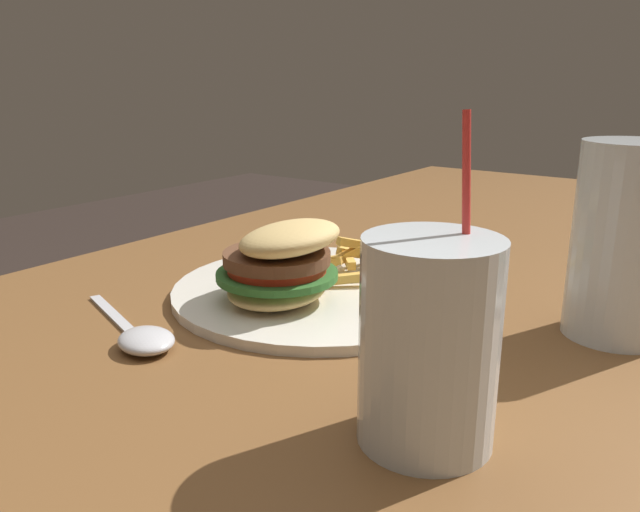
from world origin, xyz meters
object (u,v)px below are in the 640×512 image
object	(u,v)px
meal_plate_near	(305,277)
juice_glass	(428,352)
beer_glass	(623,248)
spoon	(143,338)

from	to	relation	value
meal_plate_near	juice_glass	world-z (taller)	juice_glass
beer_glass	spoon	distance (m)	0.42
meal_plate_near	juice_glass	bearing A→B (deg)	53.64
beer_glass	spoon	bearing A→B (deg)	-50.69
beer_glass	juice_glass	bearing A→B (deg)	-13.77
beer_glass	meal_plate_near	bearing A→B (deg)	-71.60
juice_glass	meal_plate_near	bearing A→B (deg)	-126.36
meal_plate_near	beer_glass	bearing A→B (deg)	108.40
juice_glass	spoon	size ratio (longest dim) A/B	1.13
meal_plate_near	juice_glass	xyz separation A→B (m)	(0.16, 0.21, 0.03)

